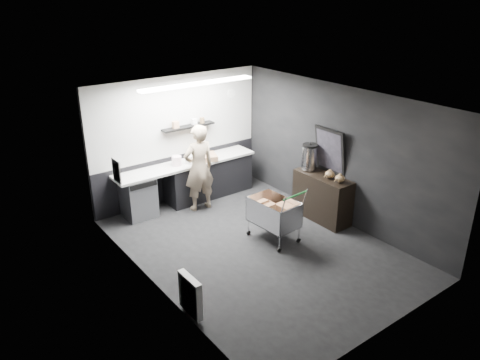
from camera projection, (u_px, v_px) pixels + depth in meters
floor at (257, 247)px, 8.47m from camera, size 5.50×5.50×0.00m
ceiling at (260, 100)px, 7.42m from camera, size 5.50×5.50×0.00m
wall_back at (178, 139)px, 9.98m from camera, size 5.50×0.00×5.50m
wall_front at (394, 246)px, 5.92m from camera, size 5.50×0.00×5.50m
wall_left at (152, 210)px, 6.85m from camera, size 0.00×5.50×5.50m
wall_right at (339, 155)px, 9.05m from camera, size 0.00×5.50×5.50m
kitchen_wall_panel at (177, 116)px, 9.77m from camera, size 3.95×0.02×1.70m
dado_panel at (180, 176)px, 10.30m from camera, size 3.95×0.02×1.00m
floating_shelf at (188, 126)px, 9.89m from camera, size 1.20×0.22×0.04m
wall_clock at (231, 93)px, 10.42m from camera, size 0.20×0.03×0.20m
poster at (116, 171)px, 7.74m from camera, size 0.02×0.30×0.40m
poster_red_band at (116, 167)px, 7.71m from camera, size 0.02×0.22×0.10m
radiator at (190, 295)px, 6.60m from camera, size 0.10×0.50×0.60m
ceiling_strip at (198, 84)px, 8.80m from camera, size 2.40×0.20×0.04m
prep_counter at (193, 181)px, 10.16m from camera, size 3.20×0.61×0.90m
person at (199, 168)px, 9.59m from camera, size 0.70×0.48×1.84m
shopping_cart at (274, 214)px, 8.56m from camera, size 0.65×1.01×1.08m
sideboard at (322, 191)px, 9.32m from camera, size 0.53×1.24×1.86m
fire_extinguisher at (191, 296)px, 6.80m from camera, size 0.14×0.14×0.46m
cardboard_box at (204, 157)px, 10.07m from camera, size 0.65×0.57×0.11m
pink_tub at (177, 161)px, 9.74m from camera, size 0.20×0.20×0.20m
white_container at (190, 159)px, 9.88m from camera, size 0.23×0.21×0.17m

